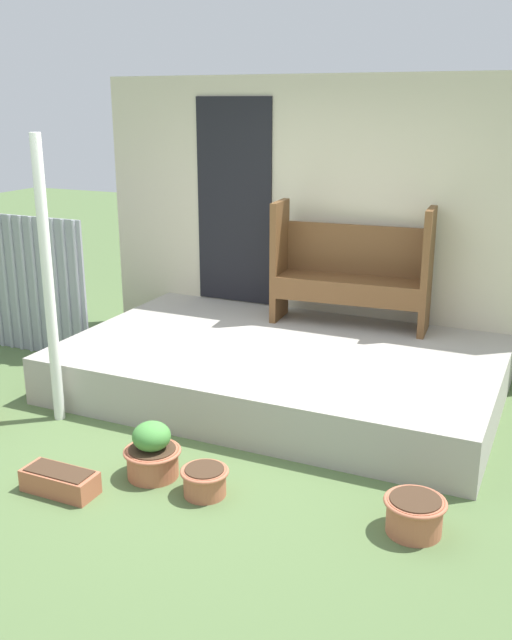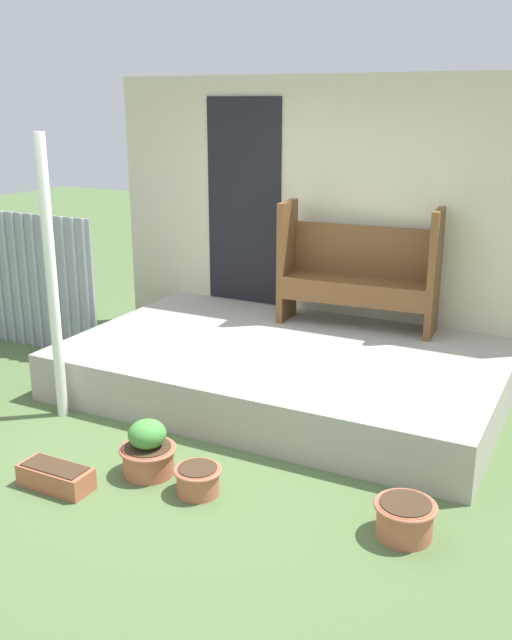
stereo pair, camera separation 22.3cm
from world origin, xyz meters
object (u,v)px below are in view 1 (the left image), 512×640
object	(u,v)px
bench	(351,267)
flower_pot_right	(205,480)
support_post	(48,284)
flower_pot_middle	(152,453)
flower_pot_far_right	(415,514)
planter_box_rect	(60,481)

from	to	relation	value
bench	flower_pot_right	world-z (taller)	bench
support_post	flower_pot_middle	world-z (taller)	support_post
bench	flower_pot_far_right	world-z (taller)	bench
flower_pot_middle	bench	bearing A→B (deg)	78.03
flower_pot_middle	flower_pot_far_right	world-z (taller)	flower_pot_middle
flower_pot_middle	flower_pot_right	size ratio (longest dim) A/B	1.24
flower_pot_middle	flower_pot_right	distance (m)	0.43
support_post	planter_box_rect	distance (m)	1.52
flower_pot_middle	planter_box_rect	xyz separation A→B (m)	(-0.42, -0.41, -0.09)
support_post	planter_box_rect	bearing A→B (deg)	-50.49
flower_pot_far_right	planter_box_rect	xyz separation A→B (m)	(-2.13, -0.49, -0.04)
support_post	flower_pot_right	size ratio (longest dim) A/B	7.01
support_post	bench	size ratio (longest dim) A/B	1.51
flower_pot_right	flower_pot_far_right	bearing A→B (deg)	6.00
flower_pot_right	bench	bearing A→B (deg)	87.45
flower_pot_far_right	bench	bearing A→B (deg)	115.38
support_post	flower_pot_far_right	distance (m)	3.03
flower_pot_right	flower_pot_far_right	distance (m)	1.29
support_post	planter_box_rect	xyz separation A→B (m)	(0.72, -0.88, -1.00)
flower_pot_right	planter_box_rect	size ratio (longest dim) A/B	0.63
planter_box_rect	flower_pot_far_right	bearing A→B (deg)	12.87
flower_pot_middle	planter_box_rect	size ratio (longest dim) A/B	0.78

